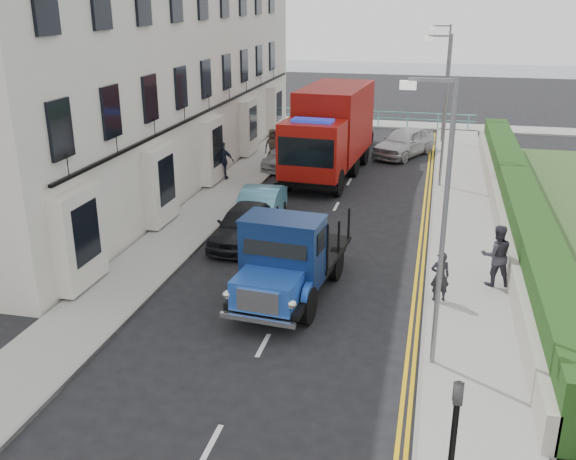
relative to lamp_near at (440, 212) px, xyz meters
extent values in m
plane|color=black|center=(-4.18, 2.00, -4.00)|extent=(120.00, 120.00, 0.00)
cube|color=gray|center=(-9.38, 11.00, -3.94)|extent=(2.40, 38.00, 0.12)
cube|color=gray|center=(1.12, 11.00, -3.94)|extent=(2.60, 38.00, 0.12)
cube|color=gray|center=(-4.18, 31.00, -3.94)|extent=(30.00, 2.50, 0.12)
plane|color=#4D5F69|center=(-4.18, 62.00, -4.00)|extent=(120.00, 120.00, 0.00)
cube|color=silver|center=(-13.68, 15.00, 3.00)|extent=(6.00, 30.00, 14.00)
cube|color=black|center=(-10.53, 15.00, -0.40)|extent=(0.12, 28.00, 0.10)
cube|color=#B2AD9E|center=(2.42, 11.00, -3.45)|extent=(0.30, 28.00, 1.00)
cube|color=#193C13|center=(3.12, 11.00, -3.05)|extent=(1.20, 28.00, 1.70)
cube|color=#59B2A5|center=(-4.18, 30.20, -2.92)|extent=(13.00, 0.08, 0.06)
cube|color=#59B2A5|center=(-4.18, 30.20, -3.35)|extent=(13.00, 0.06, 0.05)
cylinder|color=slate|center=(0.12, 0.00, -0.50)|extent=(0.12, 0.12, 7.00)
cube|color=slate|center=(-0.38, 0.00, 2.90)|extent=(1.00, 0.08, 0.08)
cube|color=beige|center=(-0.88, 0.00, 2.78)|extent=(0.35, 0.18, 0.18)
cylinder|color=slate|center=(0.12, 16.00, -0.50)|extent=(0.12, 0.12, 7.00)
cube|color=slate|center=(-0.38, 16.00, 2.90)|extent=(1.00, 0.08, 0.08)
cube|color=beige|center=(-0.88, 16.00, 2.78)|extent=(0.35, 0.18, 0.18)
cylinder|color=slate|center=(0.12, 26.00, -0.50)|extent=(0.12, 0.12, 7.00)
cube|color=slate|center=(-0.38, 26.00, 2.90)|extent=(1.00, 0.08, 0.08)
cube|color=beige|center=(-0.88, 26.00, 2.78)|extent=(0.35, 0.18, 0.18)
imported|color=black|center=(0.42, -5.50, -1.40)|extent=(0.16, 0.20, 1.00)
cylinder|color=black|center=(-5.25, 1.65, -3.46)|extent=(0.39, 1.09, 1.07)
cylinder|color=black|center=(-3.30, 1.47, -3.46)|extent=(0.39, 1.09, 1.07)
cylinder|color=black|center=(-4.96, 4.75, -3.46)|extent=(0.39, 1.09, 1.07)
cylinder|color=black|center=(-3.02, 4.57, -3.46)|extent=(0.39, 1.09, 1.07)
cube|color=black|center=(-4.13, 3.11, -3.31)|extent=(2.60, 5.50, 0.20)
cube|color=blue|center=(-4.32, 1.07, -2.91)|extent=(1.85, 1.60, 0.80)
cube|color=silver|center=(-4.39, 0.33, -2.91)|extent=(1.17, 0.20, 0.61)
cube|color=navy|center=(-4.21, 2.34, -2.28)|extent=(2.34, 1.53, 1.94)
cube|color=black|center=(-4.01, 4.44, -3.05)|extent=(2.61, 3.31, 0.13)
cylinder|color=black|center=(-6.78, 13.74, -3.37)|extent=(0.46, 1.28, 1.26)
cylinder|color=black|center=(-4.38, 13.56, -3.37)|extent=(0.46, 1.28, 1.26)
cylinder|color=black|center=(-6.51, 17.27, -3.37)|extent=(0.46, 1.28, 1.26)
cylinder|color=black|center=(-4.12, 17.09, -3.37)|extent=(0.46, 1.28, 1.26)
cylinder|color=black|center=(-6.32, 19.78, -3.37)|extent=(0.46, 1.28, 1.26)
cylinder|color=black|center=(-3.93, 19.60, -3.37)|extent=(0.46, 1.28, 1.26)
cube|color=black|center=(-5.36, 16.61, -3.14)|extent=(3.23, 8.18, 0.29)
cube|color=maroon|center=(-5.58, 13.65, -1.94)|extent=(2.90, 2.37, 2.52)
cube|color=black|center=(-5.66, 12.60, -1.82)|extent=(2.52, 0.28, 1.26)
cube|color=maroon|center=(-5.26, 17.87, -1.37)|extent=(3.30, 6.15, 3.43)
imported|color=black|center=(-6.78, 6.98, -3.28)|extent=(1.93, 4.32, 1.44)
imported|color=teal|center=(-6.78, 9.00, -3.28)|extent=(1.77, 4.41, 1.43)
imported|color=#ADAEB2|center=(-7.78, 18.22, -3.36)|extent=(2.25, 4.57, 1.28)
imported|color=black|center=(-5.43, 23.05, -3.28)|extent=(3.28, 5.48, 1.43)
imported|color=#B3B2B7|center=(-1.93, 22.00, -3.19)|extent=(3.68, 5.10, 1.61)
imported|color=black|center=(0.22, 3.50, -3.11)|extent=(0.63, 0.48, 1.53)
imported|color=#36333E|center=(1.88, 5.01, -2.90)|extent=(1.08, 0.92, 1.96)
imported|color=#1A202F|center=(-10.18, 14.69, -2.96)|extent=(1.09, 0.48, 1.84)
imported|color=#3E342C|center=(-8.60, 18.24, -2.95)|extent=(1.07, 0.91, 1.86)
camera|label=1|loc=(-0.21, -14.12, 4.59)|focal=40.00mm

